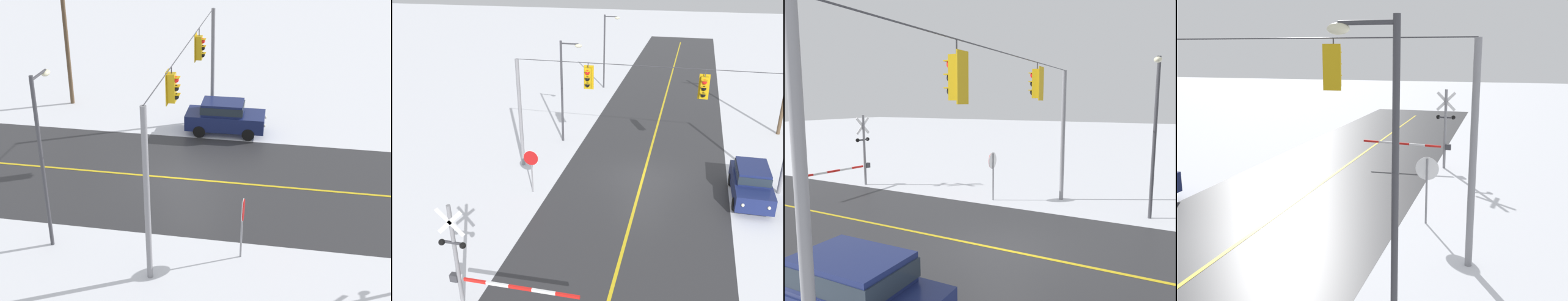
{
  "view_description": "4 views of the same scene",
  "coord_description": "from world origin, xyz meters",
  "views": [
    {
      "loc": [
        -22.06,
        -4.25,
        12.24
      ],
      "look_at": [
        -3.1,
        -0.87,
        2.98
      ],
      "focal_mm": 52.27,
      "sensor_mm": 36.0,
      "label": 1
    },
    {
      "loc": [
        2.11,
        -21.22,
        11.17
      ],
      "look_at": [
        -2.63,
        -2.01,
        2.25
      ],
      "focal_mm": 39.78,
      "sensor_mm": 36.0,
      "label": 2
    },
    {
      "loc": [
        10.36,
        4.68,
        4.72
      ],
      "look_at": [
        -3.53,
        -2.65,
        2.66
      ],
      "focal_mm": 33.77,
      "sensor_mm": 36.0,
      "label": 3
    },
    {
      "loc": [
        -7.67,
        12.3,
        5.85
      ],
      "look_at": [
        -3.63,
        -2.13,
        2.64
      ],
      "focal_mm": 42.72,
      "sensor_mm": 36.0,
      "label": 4
    }
  ],
  "objects": [
    {
      "name": "ground_plane",
      "position": [
        0.0,
        0.0,
        0.0
      ],
      "size": [
        160.0,
        160.0,
        0.0
      ],
      "primitive_type": "plane",
      "color": "white"
    },
    {
      "name": "road_asphalt",
      "position": [
        0.0,
        6.0,
        0.0
      ],
      "size": [
        9.0,
        80.0,
        0.01
      ],
      "primitive_type": "cube",
      "color": "#303033",
      "rests_on": "ground"
    },
    {
      "name": "lane_centre_line",
      "position": [
        0.0,
        6.0,
        0.01
      ],
      "size": [
        0.14,
        72.0,
        0.01
      ],
      "primitive_type": "cube",
      "color": "gold",
      "rests_on": "ground"
    },
    {
      "name": "signal_span",
      "position": [
        -0.08,
        -0.01,
        4.06
      ],
      "size": [
        14.2,
        0.47,
        6.22
      ],
      "color": "gray",
      "rests_on": "ground"
    },
    {
      "name": "stop_sign",
      "position": [
        -5.34,
        -2.93,
        1.71
      ],
      "size": [
        0.8,
        0.09,
        2.35
      ],
      "color": "gray",
      "rests_on": "ground"
    },
    {
      "name": "parked_car_navy",
      "position": [
        5.45,
        -0.89,
        0.95
      ],
      "size": [
        1.88,
        4.23,
        1.74
      ],
      "color": "navy",
      "rests_on": "ground"
    },
    {
      "name": "streetlamp_near",
      "position": [
        -5.59,
        4.02,
        3.92
      ],
      "size": [
        1.39,
        0.28,
        6.5
      ],
      "color": "#38383D",
      "rests_on": "ground"
    },
    {
      "name": "utility_pole",
      "position": [
        8.19,
        8.65,
        4.34
      ],
      "size": [
        1.8,
        0.24,
        8.42
      ],
      "color": "brown",
      "rests_on": "ground"
    }
  ]
}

